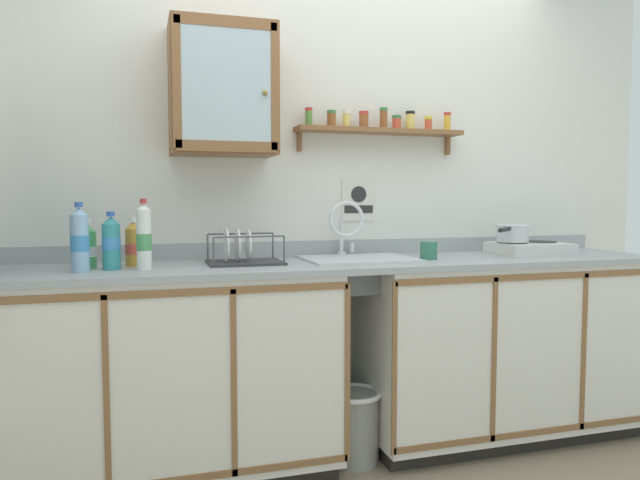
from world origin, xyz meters
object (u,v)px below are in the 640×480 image
Objects in this scene: hot_plate_stove at (530,248)px; dish_rack at (242,256)px; bottle_opaque_white_0 at (144,237)px; bottle_detergent_teal_3 at (111,243)px; bottle_juice_amber_4 at (133,245)px; sink at (357,266)px; saucepan at (512,233)px; mug at (429,250)px; trash_bin at (354,425)px; bottle_soda_green_1 at (88,247)px; bottle_water_blue_2 at (80,240)px; wall_cabinet at (223,90)px; warning_sign at (358,200)px.

dish_rack is (-1.56, 0.00, 0.00)m from hot_plate_stove.
hot_plate_stove is 1.56m from dish_rack.
bottle_detergent_teal_3 is at bearing 163.12° from bottle_opaque_white_0.
bottle_detergent_teal_3 is at bearing -130.63° from bottle_juice_amber_4.
bottle_juice_amber_4 is 0.64× the size of dish_rack.
sink is 1.37× the size of hot_plate_stove.
bottle_juice_amber_4 reaches higher than saucepan.
saucepan reaches higher than mug.
bottle_opaque_white_0 is 0.87× the size of trash_bin.
bottle_soda_green_1 is at bearing -173.01° from bottle_juice_amber_4.
bottle_soda_green_1 is 1.60m from mug.
bottle_opaque_white_0 is at bearing 3.67° from bottle_water_blue_2.
bottle_juice_amber_4 is (-1.95, 0.03, -0.02)m from saucepan.
wall_cabinet is at bearing 10.67° from bottle_soda_green_1.
bottle_water_blue_2 is (-0.02, -0.14, 0.04)m from bottle_soda_green_1.
bottle_water_blue_2 reaches higher than bottle_detergent_teal_3.
sink is at bearing 6.44° from bottle_opaque_white_0.
warning_sign is at bearing 15.15° from bottle_detergent_teal_3.
bottle_opaque_white_0 is 1.42× the size of bottle_soda_green_1.
wall_cabinet is at bearing 169.28° from sink.
hot_plate_stove is 1.83× the size of bottle_soda_green_1.
warning_sign is at bearing 162.28° from hot_plate_stove.
bottle_opaque_white_0 is 1.37m from mug.
warning_sign is at bearing 18.76° from bottle_opaque_white_0.
dish_rack is at bearing -65.19° from wall_cabinet.
warning_sign reaches higher than bottle_detergent_teal_3.
wall_cabinet is at bearing 21.84° from bottle_water_blue_2.
trash_bin is at bearing -9.11° from bottle_juice_amber_4.
dish_rack is 1.50× the size of warning_sign.
bottle_juice_amber_4 is at bearing -168.55° from warning_sign.
sink is 1.26m from bottle_soda_green_1.
trash_bin is (-0.95, -0.13, -0.90)m from saucepan.
bottle_soda_green_1 is (-1.25, 0.01, 0.12)m from sink.
bottle_detergent_teal_3 is (-2.04, -0.08, -0.00)m from saucepan.
bottle_opaque_white_0 is at bearing -161.24° from warning_sign.
bottle_juice_amber_4 is (-0.05, 0.14, -0.04)m from bottle_opaque_white_0.
saucepan is 2.16m from bottle_water_blue_2.
bottle_juice_amber_4 is (0.09, 0.10, -0.02)m from bottle_detergent_teal_3.
saucepan is 2.14m from bottle_soda_green_1.
sink is at bearing 5.89° from bottle_water_blue_2.
dish_rack is 0.78m from warning_sign.
hot_plate_stove is 1.34m from trash_bin.
bottle_soda_green_1 is (-2.24, 0.02, 0.06)m from hot_plate_stove.
bottle_detergent_teal_3 is (-1.15, -0.07, 0.14)m from sink.
bottle_juice_amber_4 is (0.19, 0.02, 0.00)m from bottle_soda_green_1.
dish_rack is at bearing 180.00° from hot_plate_stove.
hot_plate_stove is 3.19× the size of mug.
bottle_water_blue_2 is 0.47× the size of wall_cabinet.
hot_plate_stove is at bearing -0.60° from bottle_soda_green_1.
bottle_opaque_white_0 is 1.19m from warning_sign.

